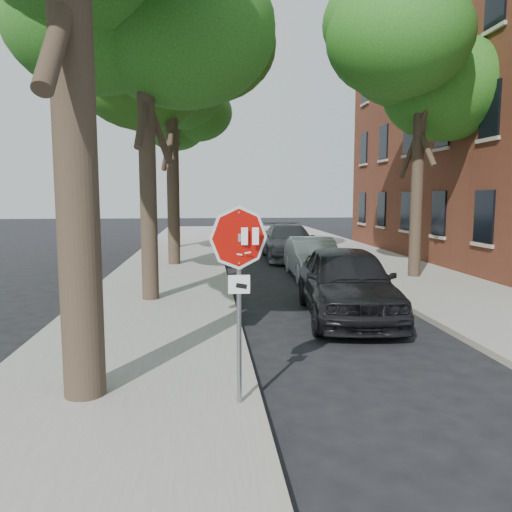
# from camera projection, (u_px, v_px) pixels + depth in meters

# --- Properties ---
(ground) EXTENTS (120.00, 120.00, 0.00)m
(ground) POSITION_uv_depth(u_px,v_px,m) (291.00, 409.00, 6.70)
(ground) COLOR black
(ground) RESTS_ON ground
(sidewalk_left) EXTENTS (4.00, 55.00, 0.12)m
(sidewalk_left) POSITION_uv_depth(u_px,v_px,m) (168.00, 273.00, 18.30)
(sidewalk_left) COLOR gray
(sidewalk_left) RESTS_ON ground
(sidewalk_right) EXTENTS (4.00, 55.00, 0.12)m
(sidewalk_right) POSITION_uv_depth(u_px,v_px,m) (392.00, 269.00, 19.15)
(sidewalk_right) COLOR gray
(sidewalk_right) RESTS_ON ground
(curb_left) EXTENTS (0.12, 55.00, 0.13)m
(curb_left) POSITION_uv_depth(u_px,v_px,m) (224.00, 272.00, 18.50)
(curb_left) COLOR #9E9384
(curb_left) RESTS_ON ground
(curb_right) EXTENTS (0.12, 55.00, 0.13)m
(curb_right) POSITION_uv_depth(u_px,v_px,m) (340.00, 270.00, 18.94)
(curb_right) COLOR #9E9384
(curb_right) RESTS_ON ground
(stop_sign) EXTENTS (0.76, 0.34, 2.61)m
(stop_sign) POSITION_uv_depth(u_px,v_px,m) (239.00, 267.00, 6.37)
(stop_sign) COLOR gray
(stop_sign) RESTS_ON sidewalk_left
(tree_mid_a) EXTENTS (5.59, 5.19, 9.84)m
(tree_mid_a) POSITION_uv_depth(u_px,v_px,m) (143.00, 6.00, 12.56)
(tree_mid_a) COLOR black
(tree_mid_a) RESTS_ON sidewalk_left
(tree_mid_b) EXTENTS (5.88, 5.46, 10.36)m
(tree_mid_b) POSITION_uv_depth(u_px,v_px,m) (170.00, 64.00, 19.46)
(tree_mid_b) COLOR black
(tree_mid_b) RESTS_ON sidewalk_left
(tree_far) EXTENTS (5.29, 4.91, 9.33)m
(tree_far) POSITION_uv_depth(u_px,v_px,m) (174.00, 113.00, 26.43)
(tree_far) COLOR black
(tree_far) RESTS_ON sidewalk_left
(tree_right) EXTENTS (5.29, 4.91, 9.33)m
(tree_right) POSITION_uv_depth(u_px,v_px,m) (420.00, 63.00, 16.43)
(tree_right) COLOR black
(tree_right) RESTS_ON sidewalk_right
(car_a) EXTENTS (2.49, 5.14, 1.69)m
(car_a) POSITION_uv_depth(u_px,v_px,m) (347.00, 282.00, 11.67)
(car_a) COLOR black
(car_a) RESTS_ON ground
(car_b) EXTENTS (1.59, 4.31, 1.41)m
(car_b) POSITION_uv_depth(u_px,v_px,m) (312.00, 258.00, 17.47)
(car_b) COLOR #B0B5B9
(car_b) RESTS_ON ground
(car_c) EXTENTS (2.44, 5.55, 1.59)m
(car_c) POSITION_uv_depth(u_px,v_px,m) (288.00, 242.00, 22.57)
(car_c) COLOR #54555A
(car_c) RESTS_ON ground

